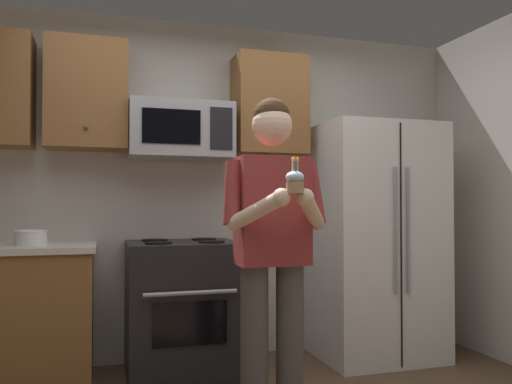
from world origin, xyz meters
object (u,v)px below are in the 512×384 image
(microwave, at_px, (180,131))
(bowl_large_white, at_px, (31,237))
(cupcake, at_px, (295,181))
(person, at_px, (273,240))
(oven_range, at_px, (182,307))
(refrigerator, at_px, (375,241))

(microwave, distance_m, bowl_large_white, 1.24)
(microwave, bearing_deg, cupcake, -77.14)
(cupcake, bearing_deg, bowl_large_white, 134.55)
(person, bearing_deg, oven_range, 108.28)
(bowl_large_white, relative_size, person, 0.12)
(refrigerator, xyz_separation_m, person, (-1.17, -0.97, 0.10))
(oven_range, xyz_separation_m, refrigerator, (1.50, -0.04, 0.44))
(oven_range, relative_size, bowl_large_white, 4.45)
(refrigerator, relative_size, bowl_large_white, 8.60)
(refrigerator, height_order, person, refrigerator)
(oven_range, height_order, microwave, microwave)
(bowl_large_white, bearing_deg, cupcake, -45.45)
(bowl_large_white, bearing_deg, oven_range, -0.34)
(bowl_large_white, height_order, person, person)
(oven_range, xyz_separation_m, person, (0.33, -1.00, 0.53))
(person, bearing_deg, refrigerator, 39.57)
(person, height_order, cupcake, person)
(microwave, height_order, bowl_large_white, microwave)
(oven_range, distance_m, microwave, 1.26)
(oven_range, distance_m, person, 1.18)
(refrigerator, xyz_separation_m, bowl_large_white, (-2.49, 0.05, 0.07))
(bowl_large_white, bearing_deg, refrigerator, -1.04)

